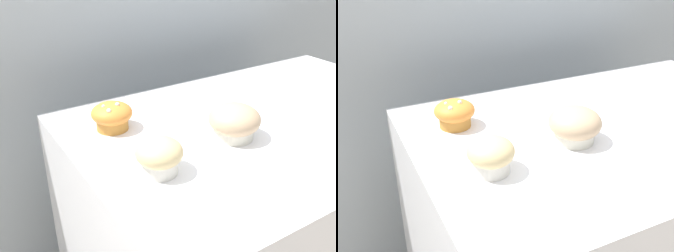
{
  "view_description": "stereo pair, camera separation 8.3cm",
  "coord_description": "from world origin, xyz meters",
  "views": [
    {
      "loc": [
        -0.7,
        -0.61,
        1.3
      ],
      "look_at": [
        -0.3,
        0.02,
        0.93
      ],
      "focal_mm": 42.0,
      "sensor_mm": 36.0,
      "label": 1
    },
    {
      "loc": [
        -0.62,
        -0.65,
        1.3
      ],
      "look_at": [
        -0.3,
        0.02,
        0.93
      ],
      "focal_mm": 42.0,
      "sensor_mm": 36.0,
      "label": 2
    }
  ],
  "objects": [
    {
      "name": "display_counter",
      "position": [
        0.0,
        0.0,
        0.44
      ],
      "size": [
        1.0,
        0.64,
        0.88
      ],
      "primitive_type": "cube",
      "color": "white",
      "rests_on": "ground"
    },
    {
      "name": "muffin_back_right",
      "position": [
        -0.37,
        -0.07,
        0.92
      ],
      "size": [
        0.09,
        0.09,
        0.07
      ],
      "color": "white",
      "rests_on": "display_counter"
    },
    {
      "name": "muffin_back_left",
      "position": [
        -0.37,
        0.15,
        0.92
      ],
      "size": [
        0.1,
        0.1,
        0.07
      ],
      "color": "#C48235",
      "rests_on": "display_counter"
    },
    {
      "name": "wall_back",
      "position": [
        0.0,
        0.6,
        0.9
      ],
      "size": [
        3.2,
        0.1,
        1.8
      ],
      "primitive_type": "cube",
      "color": "#A8B2B7",
      "rests_on": "ground"
    },
    {
      "name": "muffin_front_center",
      "position": [
        -0.16,
        -0.03,
        0.92
      ],
      "size": [
        0.12,
        0.12,
        0.08
      ],
      "color": "silver",
      "rests_on": "display_counter"
    }
  ]
}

